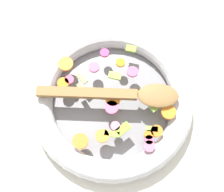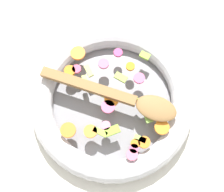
# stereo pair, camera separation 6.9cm
# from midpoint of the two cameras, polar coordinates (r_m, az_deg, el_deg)

# --- Properties ---
(ground_plane) EXTENTS (4.00, 4.00, 0.00)m
(ground_plane) POSITION_cam_midpoint_polar(r_m,az_deg,el_deg) (0.74, -2.65, -1.70)
(ground_plane) COLOR silver
(skillet) EXTENTS (0.37, 0.37, 0.05)m
(skillet) POSITION_cam_midpoint_polar(r_m,az_deg,el_deg) (0.71, -2.73, -1.14)
(skillet) COLOR slate
(skillet) RESTS_ON ground_plane
(chopped_vegetables) EXTENTS (0.25, 0.26, 0.01)m
(chopped_vegetables) POSITION_cam_midpoint_polar(r_m,az_deg,el_deg) (0.68, -2.66, -1.46)
(chopped_vegetables) COLOR orange
(chopped_vegetables) RESTS_ON skillet
(wooden_spoon) EXTENTS (0.31, 0.11, 0.01)m
(wooden_spoon) POSITION_cam_midpoint_polar(r_m,az_deg,el_deg) (0.67, -0.84, -0.10)
(wooden_spoon) COLOR olive
(wooden_spoon) RESTS_ON chopped_vegetables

